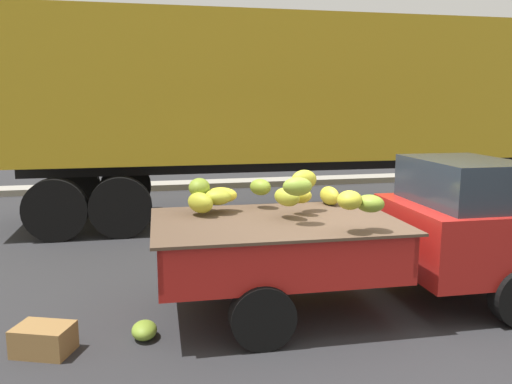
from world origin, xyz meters
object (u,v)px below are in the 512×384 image
semi_trailer (297,93)px  produce_crate (44,339)px  pickup_truck (428,230)px  fallen_banana_bunch_near_tailgate (144,330)px

semi_trailer → produce_crate: 7.20m
pickup_truck → semi_trailer: 5.28m
semi_trailer → fallen_banana_bunch_near_tailgate: bearing=-120.4°
pickup_truck → fallen_banana_bunch_near_tailgate: bearing=-173.5°
semi_trailer → pickup_truck: bearing=-88.3°
produce_crate → semi_trailer: bearing=52.5°
pickup_truck → produce_crate: pickup_truck is taller
pickup_truck → semi_trailer: semi_trailer is taller
pickup_truck → semi_trailer: size_ratio=0.40×
pickup_truck → semi_trailer: (-0.08, 5.01, 1.66)m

